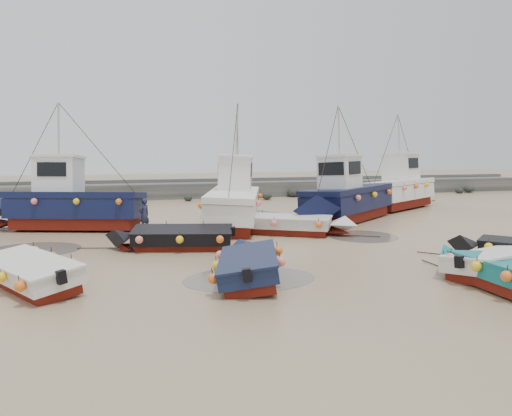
% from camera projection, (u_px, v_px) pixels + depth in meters
% --- Properties ---
extents(ground, '(120.00, 120.00, 0.00)m').
position_uv_depth(ground, '(277.00, 253.00, 19.09)').
color(ground, tan).
rests_on(ground, ground).
extents(seawall, '(60.00, 4.92, 1.50)m').
position_uv_depth(seawall, '(196.00, 190.00, 40.12)').
color(seawall, '#62615D').
rests_on(seawall, ground).
extents(puddle_a, '(4.17, 4.17, 0.01)m').
position_uv_depth(puddle_a, '(250.00, 279.00, 15.40)').
color(puddle_a, '#61594D').
rests_on(puddle_a, ground).
extents(puddle_b, '(3.18, 3.18, 0.01)m').
position_uv_depth(puddle_b, '(363.00, 236.00, 22.73)').
color(puddle_b, '#61594D').
rests_on(puddle_b, ground).
extents(puddle_c, '(3.71, 3.71, 0.01)m').
position_uv_depth(puddle_c, '(32.00, 250.00, 19.71)').
color(puddle_c, '#61594D').
rests_on(puddle_c, ground).
extents(puddle_d, '(5.32, 5.32, 0.01)m').
position_uv_depth(puddle_d, '(245.00, 216.00, 29.28)').
color(puddle_d, '#61594D').
rests_on(puddle_d, ground).
extents(dinghy_0, '(4.00, 5.84, 1.43)m').
position_uv_depth(dinghy_0, '(26.00, 267.00, 14.61)').
color(dinghy_0, maroon).
rests_on(dinghy_0, ground).
extents(dinghy_1, '(2.88, 6.09, 1.43)m').
position_uv_depth(dinghy_1, '(251.00, 261.00, 15.37)').
color(dinghy_1, maroon).
rests_on(dinghy_1, ground).
extents(dinghy_2, '(1.87, 5.15, 1.43)m').
position_uv_depth(dinghy_2, '(488.00, 267.00, 14.60)').
color(dinghy_2, maroon).
rests_on(dinghy_2, ground).
extents(dinghy_4, '(6.19, 2.71, 1.43)m').
position_uv_depth(dinghy_4, '(173.00, 236.00, 19.87)').
color(dinghy_4, maroon).
rests_on(dinghy_4, ground).
extents(dinghy_5, '(5.81, 3.80, 1.43)m').
position_uv_depth(dinghy_5, '(297.00, 223.00, 23.24)').
color(dinghy_5, maroon).
rests_on(dinghy_5, ground).
extents(cabin_boat_0, '(9.43, 4.41, 6.22)m').
position_uv_depth(cabin_boat_0, '(63.00, 202.00, 24.43)').
color(cabin_boat_0, maroon).
rests_on(cabin_boat_0, ground).
extents(cabin_boat_1, '(4.53, 9.85, 6.22)m').
position_uv_depth(cabin_boat_1, '(233.00, 200.00, 25.52)').
color(cabin_boat_1, maroon).
rests_on(cabin_boat_1, ground).
extents(cabin_boat_2, '(8.52, 7.30, 6.22)m').
position_uv_depth(cabin_boat_2, '(344.00, 197.00, 27.04)').
color(cabin_boat_2, maroon).
rests_on(cabin_boat_2, ground).
extents(cabin_boat_3, '(8.59, 6.28, 6.22)m').
position_uv_depth(cabin_boat_3, '(402.00, 187.00, 33.34)').
color(cabin_boat_3, maroon).
rests_on(cabin_boat_3, ground).
extents(person, '(0.69, 0.66, 1.60)m').
position_uv_depth(person, '(145.00, 231.00, 24.14)').
color(person, '#1F243D').
rests_on(person, ground).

